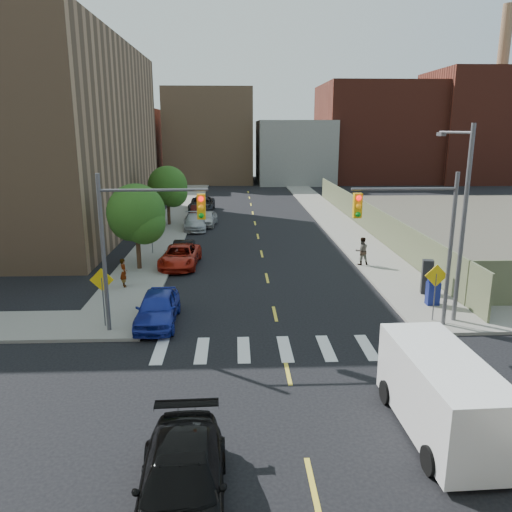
{
  "coord_description": "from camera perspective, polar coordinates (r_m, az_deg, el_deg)",
  "views": [
    {
      "loc": [
        -1.89,
        -14.79,
        8.77
      ],
      "look_at": [
        -0.77,
        11.61,
        2.0
      ],
      "focal_mm": 35.0,
      "sensor_mm": 36.0,
      "label": 1
    }
  ],
  "objects": [
    {
      "name": "signal_nw",
      "position": [
        21.61,
        -13.32,
        2.66
      ],
      "size": [
        4.59,
        0.3,
        7.0
      ],
      "color": "#59595E",
      "rests_on": "ground"
    },
    {
      "name": "tree_west_near",
      "position": [
        31.88,
        -13.49,
        4.42
      ],
      "size": [
        3.66,
        3.64,
        5.52
      ],
      "color": "#332114",
      "rests_on": "ground"
    },
    {
      "name": "parked_car_black",
      "position": [
        34.61,
        -8.35,
        0.61
      ],
      "size": [
        1.42,
        3.83,
        1.25
      ],
      "primitive_type": "imported",
      "rotation": [
        0.0,
        0.0,
        -0.03
      ],
      "color": "black",
      "rests_on": "ground"
    },
    {
      "name": "bg_bldg_west",
      "position": [
        87.18,
        -16.13,
        12.01
      ],
      "size": [
        14.0,
        18.0,
        12.0
      ],
      "primitive_type": "cube",
      "color": "#592319",
      "rests_on": "ground"
    },
    {
      "name": "sidewalk_nw",
      "position": [
        57.26,
        -8.32,
        5.49
      ],
      "size": [
        3.5,
        73.0,
        0.15
      ],
      "primitive_type": "cube",
      "color": "gray",
      "rests_on": "ground"
    },
    {
      "name": "bg_bldg_east",
      "position": [
        90.02,
        13.33,
        13.52
      ],
      "size": [
        18.0,
        18.0,
        16.0
      ],
      "primitive_type": "cube",
      "color": "#592319",
      "rests_on": "ground"
    },
    {
      "name": "fence_north",
      "position": [
        44.94,
        12.46,
        4.4
      ],
      "size": [
        0.12,
        44.0,
        2.5
      ],
      "primitive_type": "cube",
      "color": "#616B4B",
      "rests_on": "ground"
    },
    {
      "name": "pedestrian_east",
      "position": [
        33.04,
        11.99,
        0.56
      ],
      "size": [
        0.95,
        0.78,
        1.82
      ],
      "primitive_type": "imported",
      "rotation": [
        0.0,
        0.0,
        3.25
      ],
      "color": "gray",
      "rests_on": "sidewalk_ne"
    },
    {
      "name": "parked_car_white",
      "position": [
        46.49,
        -5.65,
        4.31
      ],
      "size": [
        2.05,
        4.25,
        1.4
      ],
      "primitive_type": "imported",
      "rotation": [
        0.0,
        0.0,
        -0.1
      ],
      "color": "#BABABA",
      "rests_on": "ground"
    },
    {
      "name": "cargo_van",
      "position": [
        16.16,
        20.17,
        -14.21
      ],
      "size": [
        2.37,
        5.39,
        2.44
      ],
      "rotation": [
        0.0,
        0.0,
        0.03
      ],
      "color": "white",
      "rests_on": "ground"
    },
    {
      "name": "sidewalk_ne",
      "position": [
        57.77,
        7.24,
        5.61
      ],
      "size": [
        3.5,
        73.0,
        0.15
      ],
      "primitive_type": "cube",
      "color": "gray",
      "rests_on": "ground"
    },
    {
      "name": "parked_car_maroon",
      "position": [
        49.77,
        -6.58,
        4.95
      ],
      "size": [
        1.56,
        4.27,
        1.4
      ],
      "primitive_type": "imported",
      "rotation": [
        0.0,
        0.0,
        0.02
      ],
      "color": "#42100D",
      "rests_on": "ground"
    },
    {
      "name": "ground",
      "position": [
        17.3,
        4.36,
        -16.14
      ],
      "size": [
        160.0,
        160.0,
        0.0
      ],
      "primitive_type": "plane",
      "color": "black",
      "rests_on": "ground"
    },
    {
      "name": "parked_car_grey",
      "position": [
        54.83,
        -6.21,
        5.93
      ],
      "size": [
        2.69,
        5.73,
        1.58
      ],
      "primitive_type": "imported",
      "rotation": [
        0.0,
        0.0,
        -0.01
      ],
      "color": "black",
      "rests_on": "ground"
    },
    {
      "name": "warn_sign_midwest",
      "position": [
        35.93,
        -11.87,
        3.2
      ],
      "size": [
        1.06,
        0.06,
        2.83
      ],
      "color": "#59595E",
      "rests_on": "ground"
    },
    {
      "name": "bg_bldg_midwest",
      "position": [
        86.89,
        -5.29,
        13.48
      ],
      "size": [
        14.0,
        16.0,
        15.0
      ],
      "primitive_type": "cube",
      "color": "#8C6B4C",
      "rests_on": "ground"
    },
    {
      "name": "building_nw",
      "position": [
        49.1,
        -27.25,
        11.93
      ],
      "size": [
        22.0,
        30.0,
        16.0
      ],
      "primitive_type": "cube",
      "color": "#8C6B4C",
      "rests_on": "ground"
    },
    {
      "name": "parked_car_red",
      "position": [
        32.87,
        -8.66,
        -0.01
      ],
      "size": [
        2.59,
        5.12,
        1.39
      ],
      "primitive_type": "imported",
      "rotation": [
        0.0,
        0.0,
        -0.06
      ],
      "color": "#A71E10",
      "rests_on": "ground"
    },
    {
      "name": "tree_west_far",
      "position": [
        46.54,
        -10.05,
        7.63
      ],
      "size": [
        3.66,
        3.64,
        5.52
      ],
      "color": "#332114",
      "rests_on": "ground"
    },
    {
      "name": "mailbox",
      "position": [
        26.59,
        19.58,
        -3.77
      ],
      "size": [
        0.61,
        0.47,
        1.49
      ],
      "rotation": [
        0.0,
        0.0,
        -0.0
      ],
      "color": "navy",
      "rests_on": "sidewalk_ne"
    },
    {
      "name": "bg_bldg_fareast",
      "position": [
        93.7,
        23.43,
        13.38
      ],
      "size": [
        14.0,
        16.0,
        18.0
      ],
      "primitive_type": "cube",
      "color": "#592319",
      "rests_on": "ground"
    },
    {
      "name": "payphone",
      "position": [
        28.21,
        18.95,
        -2.26
      ],
      "size": [
        0.63,
        0.56,
        1.85
      ],
      "primitive_type": "cube",
      "rotation": [
        0.0,
        0.0,
        -0.22
      ],
      "color": "black",
      "rests_on": "sidewalk_ne"
    },
    {
      "name": "warn_sign_ne",
      "position": [
        24.12,
        19.85,
        -2.82
      ],
      "size": [
        1.06,
        0.06,
        2.83
      ],
      "color": "#59595E",
      "rests_on": "ground"
    },
    {
      "name": "parked_car_blue",
      "position": [
        23.49,
        -11.18,
        -5.84
      ],
      "size": [
        1.84,
        4.5,
        1.53
      ],
      "primitive_type": "imported",
      "rotation": [
        0.0,
        0.0,
        0.01
      ],
      "color": "#1C2B9A",
      "rests_on": "ground"
    },
    {
      "name": "streetlight_ne",
      "position": [
        24.18,
        22.35,
        4.85
      ],
      "size": [
        0.25,
        3.7,
        9.0
      ],
      "color": "#59595E",
      "rests_on": "ground"
    },
    {
      "name": "signal_ne",
      "position": [
        22.63,
        18.01,
        2.86
      ],
      "size": [
        4.59,
        0.3,
        7.0
      ],
      "color": "#59595E",
      "rests_on": "ground"
    },
    {
      "name": "parked_car_silver",
      "position": [
        44.81,
        -7.03,
        3.87
      ],
      "size": [
        2.34,
        4.88,
        1.37
      ],
      "primitive_type": "imported",
      "rotation": [
        0.0,
        0.0,
        0.09
      ],
      "color": "#A9ACB0",
      "rests_on": "ground"
    },
    {
      "name": "warn_sign_nw",
      "position": [
        23.11,
        -17.16,
        -3.34
      ],
      "size": [
        1.06,
        0.06,
        2.83
      ],
      "color": "#59595E",
      "rests_on": "ground"
    },
    {
      "name": "bg_bldg_center",
      "position": [
        85.45,
        4.31,
        11.81
      ],
      "size": [
        12.0,
        16.0,
        10.0
      ],
      "primitive_type": "cube",
      "color": "gray",
      "rests_on": "ground"
    },
    {
      "name": "black_sedan",
      "position": [
        12.87,
        -8.48,
        -24.34
      ],
      "size": [
        2.29,
        5.26,
        1.51
      ],
      "primitive_type": "imported",
      "rotation": [
        0.0,
        0.0,
        0.04
      ],
      "color": "black",
      "rests_on": "ground"
    },
    {
      "name": "pedestrian_west",
      "position": [
        28.8,
        -14.89,
        -1.85
      ],
      "size": [
        0.59,
        0.7,
        1.63
      ],
      "primitive_type": "imported",
      "rotation": [
        0.0,
        0.0,
        1.98
      ],
      "color": "gray",
      "rests_on": "sidewalk_nw"
    },
    {
      "name": "smokestack",
      "position": [
        95.62,
        25.99,
        16.13
      ],
      "size": [
        1.8,
        1.8,
        28.0
      ],
      "primitive_type": "cylinder",
      "color": "#8C6B4C",
      "rests_on": "ground"
    }
  ]
}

